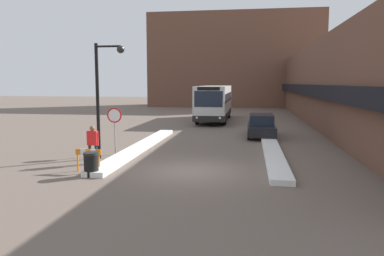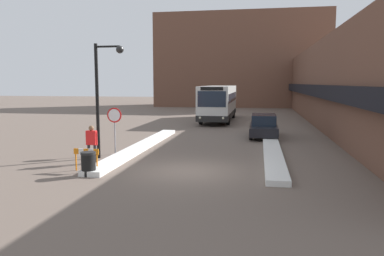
% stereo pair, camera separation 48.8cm
% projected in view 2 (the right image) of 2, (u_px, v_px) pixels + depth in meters
% --- Properties ---
extents(ground_plane, '(160.00, 160.00, 0.00)m').
position_uv_depth(ground_plane, '(188.00, 171.00, 15.56)').
color(ground_plane, '#66564C').
extents(building_row_right, '(5.50, 60.00, 7.04)m').
position_uv_depth(building_row_right, '(332.00, 84.00, 36.85)').
color(building_row_right, brown).
rests_on(building_row_right, ground_plane).
extents(building_backdrop_far, '(26.00, 8.00, 14.07)m').
position_uv_depth(building_backdrop_far, '(241.00, 61.00, 57.94)').
color(building_backdrop_far, brown).
rests_on(building_backdrop_far, ground_plane).
extents(snow_bank_left, '(0.90, 13.23, 0.22)m').
position_uv_depth(snow_bank_left, '(141.00, 146.00, 20.99)').
color(snow_bank_left, silver).
rests_on(snow_bank_left, ground_plane).
extents(snow_bank_right, '(0.90, 13.75, 0.23)m').
position_uv_depth(snow_bank_right, '(272.00, 150.00, 19.88)').
color(snow_bank_right, silver).
rests_on(snow_bank_right, ground_plane).
extents(city_bus, '(2.70, 10.91, 3.36)m').
position_uv_depth(city_bus, '(219.00, 102.00, 35.90)').
color(city_bus, silver).
rests_on(city_bus, ground_plane).
extents(parked_car_front, '(1.84, 4.69, 1.53)m').
position_uv_depth(parked_car_front, '(264.00, 126.00, 25.30)').
color(parked_car_front, black).
rests_on(parked_car_front, ground_plane).
extents(stop_sign, '(0.76, 0.08, 2.41)m').
position_uv_depth(stop_sign, '(114.00, 121.00, 19.00)').
color(stop_sign, gray).
rests_on(stop_sign, ground_plane).
extents(street_lamp, '(1.46, 0.36, 5.50)m').
position_uv_depth(street_lamp, '(103.00, 87.00, 17.84)').
color(street_lamp, black).
rests_on(street_lamp, ground_plane).
extents(pedestrian, '(0.57, 0.24, 1.74)m').
position_uv_depth(pedestrian, '(92.00, 141.00, 16.97)').
color(pedestrian, '#232328').
rests_on(pedestrian, ground_plane).
extents(trash_bin, '(0.59, 0.59, 0.95)m').
position_uv_depth(trash_bin, '(88.00, 164.00, 14.77)').
color(trash_bin, black).
rests_on(trash_bin, ground_plane).
extents(construction_barricade, '(1.10, 0.06, 0.94)m').
position_uv_depth(construction_barricade, '(86.00, 155.00, 15.54)').
color(construction_barricade, orange).
rests_on(construction_barricade, ground_plane).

